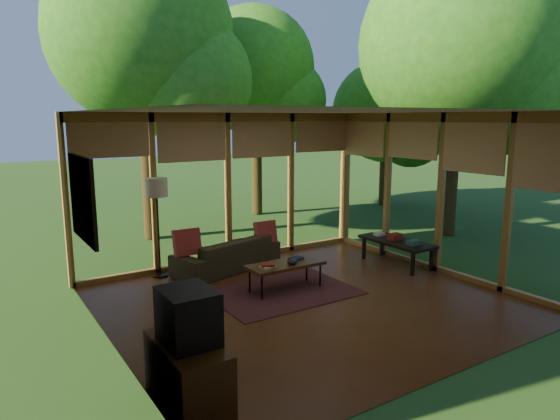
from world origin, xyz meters
TOP-DOWN VIEW (x-y plane):
  - floor at (0.00, 0.00)m, footprint 5.50×5.50m
  - ceiling at (0.00, 0.00)m, footprint 5.50×5.50m
  - wall_left at (-2.75, 0.00)m, footprint 0.04×5.00m
  - wall_front at (0.00, -2.50)m, footprint 5.50×0.04m
  - window_wall_back at (0.00, 2.50)m, footprint 5.50×0.12m
  - window_wall_right at (2.75, 0.00)m, footprint 0.12×5.00m
  - exterior_lawn at (8.00, 8.00)m, footprint 40.00×40.00m
  - tree_nw at (-0.66, 5.03)m, footprint 3.83×3.83m
  - tree_ne at (2.72, 6.24)m, footprint 3.20×3.20m
  - tree_se at (5.06, 1.68)m, footprint 4.16×4.16m
  - tree_far at (6.53, 5.34)m, footprint 2.96×2.96m
  - rug at (-0.11, 0.52)m, footprint 2.14×1.51m
  - sofa at (-0.29, 2.00)m, footprint 2.05×1.20m
  - pillow_left at (-1.04, 1.95)m, footprint 0.44×0.23m
  - pillow_right at (0.46, 1.95)m, footprint 0.40×0.21m
  - ct_book_lower at (-0.36, 0.54)m, footprint 0.24×0.19m
  - ct_book_upper at (-0.36, 0.54)m, footprint 0.24×0.22m
  - ct_book_side at (0.24, 0.67)m, footprint 0.25×0.21m
  - ct_bowl at (0.04, 0.49)m, footprint 0.16×0.16m
  - media_cabinet at (-2.47, -1.51)m, footprint 0.50×1.00m
  - television at (-2.45, -1.51)m, footprint 0.45×0.55m
  - console_book_a at (2.40, 0.22)m, footprint 0.23×0.17m
  - console_book_b at (2.40, 0.67)m, footprint 0.24×0.18m
  - console_book_c at (2.40, 1.07)m, footprint 0.22×0.18m
  - floor_lamp at (-1.40, 2.28)m, footprint 0.36×0.36m
  - coffee_table at (-0.01, 0.59)m, footprint 1.20×0.50m
  - side_console at (2.40, 0.62)m, footprint 0.60×1.40m
  - wall_painting at (-2.71, 1.40)m, footprint 0.06×1.35m

SIDE VIEW (x-z plane):
  - exterior_lawn at x=8.00m, z-range -0.01..-0.01m
  - floor at x=0.00m, z-range 0.00..0.00m
  - rug at x=-0.11m, z-range 0.00..0.01m
  - sofa at x=-0.29m, z-range 0.00..0.56m
  - media_cabinet at x=-2.47m, z-range 0.00..0.60m
  - coffee_table at x=-0.01m, z-range 0.18..0.60m
  - side_console at x=2.40m, z-range 0.18..0.64m
  - ct_book_lower at x=-0.36m, z-range 0.42..0.46m
  - ct_book_side at x=0.24m, z-range 0.42..0.46m
  - ct_bowl at x=0.04m, z-range 0.42..0.50m
  - ct_book_upper at x=-0.36m, z-range 0.45..0.49m
  - console_book_c at x=2.40m, z-range 0.45..0.51m
  - console_book_a at x=2.40m, z-range 0.45..0.54m
  - console_book_b at x=2.40m, z-range 0.45..0.56m
  - pillow_right at x=0.46m, z-range 0.37..0.79m
  - pillow_left at x=-1.04m, z-range 0.37..0.83m
  - television at x=-2.45m, z-range 0.60..1.10m
  - wall_left at x=-2.75m, z-range 0.00..2.70m
  - wall_front at x=0.00m, z-range 0.00..2.70m
  - window_wall_back at x=0.00m, z-range 0.00..2.70m
  - window_wall_right at x=2.75m, z-range 0.00..2.70m
  - floor_lamp at x=-1.40m, z-range 0.58..2.23m
  - wall_painting at x=-2.71m, z-range 0.98..2.12m
  - ceiling at x=0.00m, z-range 2.70..2.70m
  - tree_far at x=6.53m, z-range 0.64..4.89m
  - tree_ne at x=2.72m, z-range 1.13..6.62m
  - tree_se at x=5.06m, z-range 1.02..7.25m
  - tree_nw at x=-0.66m, z-range 1.18..7.39m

